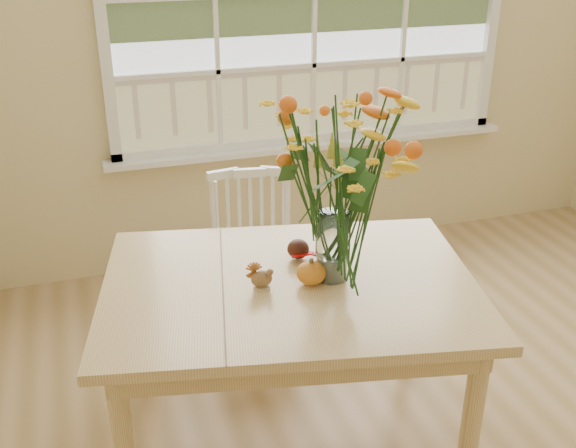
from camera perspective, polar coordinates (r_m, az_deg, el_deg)
name	(u,v)px	position (r m, az deg, el deg)	size (l,w,h in m)	color
wall_back	(312,28)	(3.89, 2.04, 16.28)	(4.00, 0.02, 2.70)	beige
dining_table	(290,303)	(2.49, 0.14, -6.69)	(1.51, 1.21, 0.72)	tan
windsor_chair	(253,252)	(3.18, -2.95, -2.37)	(0.44, 0.43, 0.84)	white
flower_vase	(334,180)	(2.31, 3.95, 3.72)	(0.53, 0.53, 0.63)	white
pumpkin	(311,274)	(2.41, 1.97, -4.25)	(0.11, 0.11, 0.08)	#C96D17
turkey_figurine	(262,279)	(2.39, -2.25, -4.66)	(0.08, 0.06, 0.10)	#CCB78C
dark_gourd	(298,250)	(2.58, 0.86, -2.20)	(0.13, 0.12, 0.08)	#38160F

